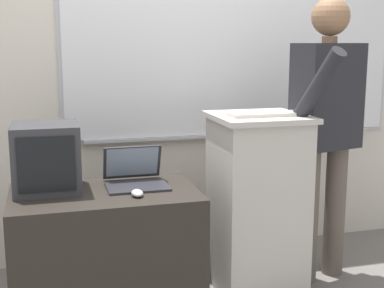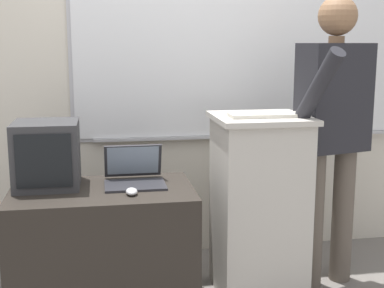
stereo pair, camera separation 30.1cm
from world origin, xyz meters
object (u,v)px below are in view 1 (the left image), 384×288
at_px(lectern_podium, 257,203).
at_px(crt_monitor, 46,157).
at_px(side_desk, 106,253).
at_px(computer_mouse_by_laptop, 137,193).
at_px(person_presenter, 326,121).
at_px(wireless_keyboard, 267,114).
at_px(computer_mouse_by_keyboard, 299,112).
at_px(laptop, 135,174).

xyz_separation_m(lectern_podium, crt_monitor, (-1.18, 0.04, 0.34)).
distance_m(side_desk, crt_monitor, 0.61).
distance_m(side_desk, computer_mouse_by_laptop, 0.41).
bearing_deg(lectern_podium, person_presenter, 3.56).
relative_size(lectern_podium, crt_monitor, 2.97).
bearing_deg(wireless_keyboard, crt_monitor, 174.99).
bearing_deg(side_desk, person_presenter, 4.16).
xyz_separation_m(side_desk, computer_mouse_by_laptop, (0.15, -0.14, 0.36)).
bearing_deg(wireless_keyboard, person_presenter, 12.54).
xyz_separation_m(person_presenter, wireless_keyboard, (-0.43, -0.09, 0.07)).
xyz_separation_m(lectern_podium, wireless_keyboard, (0.02, -0.07, 0.54)).
bearing_deg(side_desk, computer_mouse_by_keyboard, 0.01).
relative_size(lectern_podium, computer_mouse_by_keyboard, 10.57).
bearing_deg(person_presenter, lectern_podium, 169.43).
bearing_deg(lectern_podium, wireless_keyboard, -70.64).
height_order(lectern_podium, computer_mouse_by_laptop, lectern_podium).
distance_m(person_presenter, laptop, 1.19).
relative_size(wireless_keyboard, computer_mouse_by_laptop, 4.34).
height_order(computer_mouse_by_keyboard, crt_monitor, computer_mouse_by_keyboard).
height_order(lectern_podium, wireless_keyboard, wireless_keyboard).
bearing_deg(side_desk, lectern_podium, 4.46).
height_order(computer_mouse_by_laptop, crt_monitor, crt_monitor).
xyz_separation_m(laptop, crt_monitor, (-0.47, 0.00, 0.12)).
bearing_deg(laptop, computer_mouse_by_laptop, -96.77).
relative_size(computer_mouse_by_laptop, crt_monitor, 0.28).
height_order(wireless_keyboard, computer_mouse_by_keyboard, computer_mouse_by_keyboard).
bearing_deg(lectern_podium, side_desk, -175.54).
bearing_deg(computer_mouse_by_laptop, computer_mouse_by_keyboard, 8.05).
height_order(computer_mouse_by_laptop, computer_mouse_by_keyboard, computer_mouse_by_keyboard).
distance_m(lectern_podium, wireless_keyboard, 0.54).
height_order(side_desk, laptop, laptop).
xyz_separation_m(side_desk, laptop, (0.18, 0.10, 0.40)).
bearing_deg(lectern_podium, computer_mouse_by_laptop, -164.59).
distance_m(wireless_keyboard, computer_mouse_by_laptop, 0.86).
relative_size(side_desk, wireless_keyboard, 2.26).
bearing_deg(computer_mouse_by_keyboard, side_desk, -179.99).
relative_size(computer_mouse_by_keyboard, crt_monitor, 0.28).
bearing_deg(laptop, wireless_keyboard, -7.83).
relative_size(person_presenter, wireless_keyboard, 3.97).
height_order(person_presenter, wireless_keyboard, person_presenter).
relative_size(lectern_podium, computer_mouse_by_laptop, 10.57).
bearing_deg(computer_mouse_by_laptop, crt_monitor, 150.93).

